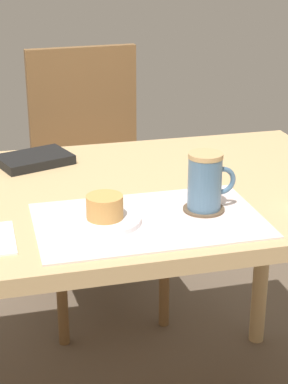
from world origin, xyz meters
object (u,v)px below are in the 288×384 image
Objects in this scene: wooden_chair at (93,170)px; pastry at (105,207)px; coffee_mug at (206,181)px; pastry_plate at (105,220)px; small_book at (34,159)px; dining_table at (97,223)px.

wooden_chair is 12.08× the size of pastry.
pastry_plate is at bearing -176.50° from coffee_mug.
small_book is at bearing 60.04° from wooden_chair.
dining_table is 0.74m from wooden_chair.
small_book reaches higher than dining_table.
dining_table is at bearing 76.98° from wooden_chair.
small_book is (-0.33, 0.41, -0.06)m from coffee_mug.
small_book is (-0.10, 0.42, -0.03)m from pastry.
wooden_chair reaches higher than pastry_plate.
wooden_chair reaches higher than small_book.
pastry_plate is 0.43m from small_book.
dining_table is at bearing 140.36° from coffee_mug.
coffee_mug is at bearing 3.50° from pastry_plate.
coffee_mug is (0.22, 0.01, 0.03)m from pastry.
pastry_plate is 0.83× the size of small_book.
dining_table is at bearing 85.12° from pastry_plate.
dining_table is 16.87× the size of pastry.
coffee_mug is at bearing 3.50° from pastry.
pastry reaches higher than dining_table.
small_book is at bearing 128.66° from coffee_mug.
pastry is at bearing -94.94° from small_book.
pastry is (-0.02, -0.18, 0.12)m from dining_table.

